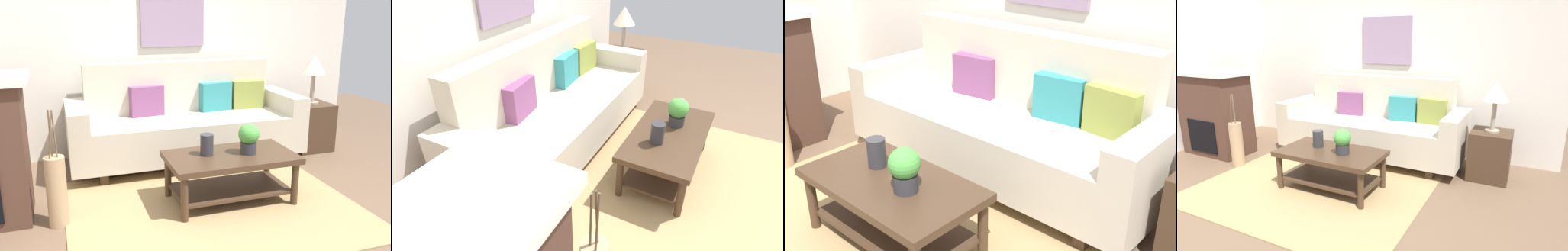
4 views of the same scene
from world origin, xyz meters
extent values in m
plane|color=brown|center=(0.00, 0.00, 0.00)|extent=(8.87, 8.87, 0.00)
cube|color=silver|center=(0.00, 2.24, 1.35)|extent=(4.87, 0.10, 2.70)
cube|color=#A38456|center=(0.00, 0.50, 0.01)|extent=(2.39, 1.87, 0.01)
cube|color=beige|center=(0.12, 1.64, 0.32)|extent=(2.08, 0.84, 0.40)
cube|color=beige|center=(0.12, 1.96, 0.80)|extent=(2.08, 0.20, 0.56)
cube|color=beige|center=(-1.02, 1.64, 0.42)|extent=(0.20, 0.84, 0.60)
cube|color=beige|center=(1.26, 1.64, 0.42)|extent=(0.20, 0.84, 0.60)
cube|color=#422D1E|center=(-0.82, 1.64, 0.06)|extent=(0.08, 0.74, 0.12)
cube|color=#422D1E|center=(1.06, 1.64, 0.06)|extent=(0.08, 0.74, 0.12)
cube|color=#7A4270|center=(-0.27, 1.83, 0.68)|extent=(0.37, 0.17, 0.32)
cube|color=teal|center=(0.52, 1.83, 0.68)|extent=(0.37, 0.16, 0.32)
cube|color=olive|center=(0.91, 1.83, 0.68)|extent=(0.37, 0.14, 0.32)
cube|color=#422D1E|center=(0.19, 0.60, 0.41)|extent=(1.10, 0.60, 0.05)
cube|color=#422D1E|center=(0.19, 0.60, 0.12)|extent=(0.98, 0.50, 0.02)
cylinder|color=#422D1E|center=(-0.30, 0.35, 0.19)|extent=(0.06, 0.06, 0.38)
cylinder|color=#422D1E|center=(0.68, 0.35, 0.19)|extent=(0.06, 0.06, 0.38)
cylinder|color=#422D1E|center=(-0.30, 0.85, 0.19)|extent=(0.06, 0.06, 0.38)
cylinder|color=#422D1E|center=(0.68, 0.85, 0.19)|extent=(0.06, 0.06, 0.38)
cylinder|color=#2D2D33|center=(-0.01, 0.66, 0.52)|extent=(0.11, 0.11, 0.18)
cylinder|color=#2D2D33|center=(0.34, 0.58, 0.48)|extent=(0.14, 0.14, 0.10)
sphere|color=#499A3F|center=(0.34, 0.58, 0.60)|extent=(0.18, 0.18, 0.18)
cube|color=#422D1E|center=(1.66, 1.65, 0.28)|extent=(0.44, 0.44, 0.56)
cylinder|color=gray|center=(1.66, 1.65, 0.57)|extent=(0.16, 0.16, 0.02)
cylinder|color=gray|center=(1.66, 1.65, 0.74)|extent=(0.05, 0.05, 0.35)
cone|color=beige|center=(1.66, 1.65, 1.02)|extent=(0.28, 0.28, 0.22)
cylinder|color=tan|center=(-1.24, 0.62, 0.28)|extent=(0.15, 0.15, 0.56)
cylinder|color=brown|center=(-1.22, 0.62, 0.74)|extent=(0.02, 0.02, 0.36)
cylinder|color=brown|center=(-1.25, 0.64, 0.74)|extent=(0.01, 0.02, 0.36)
cylinder|color=brown|center=(-1.25, 0.60, 0.74)|extent=(0.05, 0.02, 0.36)
cube|color=gray|center=(0.12, 2.17, 1.54)|extent=(0.73, 0.03, 0.64)
camera|label=1|loc=(-1.17, -2.52, 1.62)|focal=38.67mm
camera|label=2|loc=(-2.19, 0.17, 1.93)|focal=29.08mm
camera|label=3|loc=(2.19, -0.85, 1.82)|focal=44.06mm
camera|label=4|loc=(1.99, -2.05, 1.57)|focal=29.45mm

